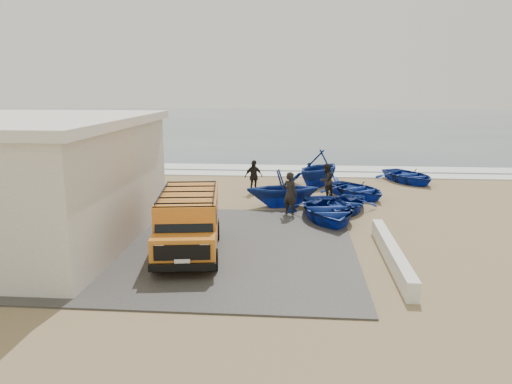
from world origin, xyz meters
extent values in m
plane|color=#8E7752|center=(0.00, 0.00, 0.00)|extent=(160.00, 160.00, 0.00)
cube|color=#423F3C|center=(-2.00, -2.00, 0.03)|extent=(12.00, 10.00, 0.05)
cube|color=#385166|center=(0.00, 56.00, 0.00)|extent=(180.00, 88.00, 0.01)
cube|color=white|center=(0.00, 12.00, 0.03)|extent=(180.00, 1.60, 0.06)
cube|color=white|center=(0.00, 14.50, 0.02)|extent=(180.00, 2.20, 0.04)
cube|color=silver|center=(-7.50, -2.00, 2.00)|extent=(8.00, 9.00, 4.00)
cube|color=silver|center=(-7.50, -2.00, 4.15)|extent=(8.40, 9.40, 0.30)
cube|color=black|center=(-3.55, -0.50, 2.60)|extent=(0.08, 0.70, 0.90)
cube|color=silver|center=(5.00, -3.00, 0.28)|extent=(0.35, 6.00, 0.55)
cube|color=orange|center=(-1.41, -2.37, 1.12)|extent=(2.32, 3.94, 1.58)
cube|color=orange|center=(-1.09, -4.64, 0.76)|extent=(1.92, 1.10, 0.86)
cube|color=black|center=(-1.15, -4.19, 1.53)|extent=(1.70, 0.55, 0.69)
cube|color=black|center=(-1.03, -5.08, 0.86)|extent=(1.54, 0.29, 0.43)
cube|color=black|center=(-1.02, -5.11, 0.45)|extent=(1.85, 0.39, 0.21)
cube|color=black|center=(-1.40, -2.42, 1.99)|extent=(2.19, 3.64, 0.06)
cylinder|color=black|center=(-1.99, -4.38, 0.33)|extent=(0.30, 0.69, 0.67)
cylinder|color=black|center=(-2.40, -1.45, 0.33)|extent=(0.30, 0.69, 0.67)
cylinder|color=black|center=(-0.30, -4.14, 0.33)|extent=(0.30, 0.69, 0.67)
cylinder|color=black|center=(-0.72, -1.21, 0.33)|extent=(0.30, 0.69, 0.67)
imported|color=navy|center=(3.30, 1.79, 0.43)|extent=(3.57, 4.58, 0.87)
imported|color=navy|center=(4.13, 3.15, 0.34)|extent=(3.29, 3.88, 0.68)
imported|color=navy|center=(1.45, 3.88, 0.84)|extent=(3.66, 3.31, 1.69)
imported|color=navy|center=(4.95, 6.15, 0.37)|extent=(4.12, 4.41, 0.74)
imported|color=navy|center=(3.22, 8.81, 0.97)|extent=(4.63, 4.81, 1.95)
imported|color=navy|center=(8.26, 10.11, 0.39)|extent=(4.01, 4.54, 0.78)
imported|color=black|center=(1.79, 2.38, 0.92)|extent=(0.80, 0.73, 1.85)
imported|color=black|center=(3.48, 6.05, 0.81)|extent=(0.99, 1.00, 1.63)
imported|color=black|center=(-0.10, 6.68, 0.84)|extent=(1.05, 0.85, 1.67)
camera|label=1|loc=(2.06, -17.80, 5.33)|focal=35.00mm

